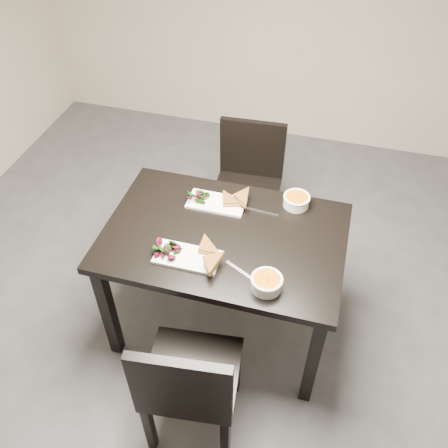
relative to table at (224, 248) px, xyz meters
name	(u,v)px	position (x,y,z in m)	size (l,w,h in m)	color
ground	(271,394)	(0.37, -0.38, -0.65)	(5.00, 5.00, 0.00)	#47474C
room_shell	(316,75)	(0.37, -0.38, 1.18)	(5.02, 5.02, 2.81)	beige
table	(224,248)	(0.00, 0.00, 0.00)	(1.20, 0.80, 0.75)	black
chair_near	(188,383)	(0.02, -0.67, -0.17)	(0.47, 0.47, 0.85)	black
chair_far	(248,179)	(-0.05, 0.78, -0.17)	(0.44, 0.44, 0.85)	black
plate_near	(187,257)	(-0.12, -0.20, 0.11)	(0.31, 0.15, 0.02)	white
sandwich_near	(201,253)	(-0.06, -0.19, 0.14)	(0.15, 0.12, 0.05)	#986120
salad_near	(167,249)	(-0.22, -0.20, 0.14)	(0.10, 0.09, 0.04)	black
soup_bowl_near	(267,282)	(0.27, -0.27, 0.14)	(0.14, 0.14, 0.07)	white
cutlery_near	(241,271)	(0.14, -0.21, 0.10)	(0.18, 0.02, 0.00)	silver
plate_far	(216,203)	(-0.10, 0.21, 0.11)	(0.30, 0.15, 0.02)	white
sandwich_far	(228,202)	(-0.03, 0.19, 0.14)	(0.15, 0.11, 0.05)	#986120
salad_far	(198,196)	(-0.20, 0.21, 0.13)	(0.10, 0.09, 0.04)	black
soup_bowl_far	(296,200)	(0.31, 0.31, 0.13)	(0.14, 0.14, 0.06)	white
cutlery_far	(262,212)	(0.15, 0.21, 0.10)	(0.18, 0.02, 0.00)	silver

